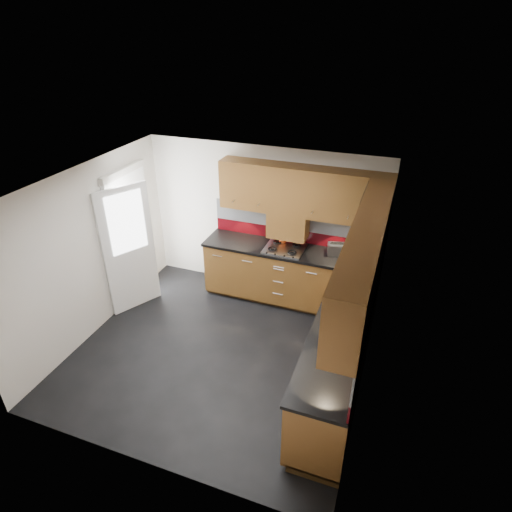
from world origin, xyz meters
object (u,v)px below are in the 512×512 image
at_px(utensil_pot, 283,237).
at_px(toaster, 336,249).
at_px(food_processor, 363,268).
at_px(gas_hob, 284,248).

xyz_separation_m(utensil_pot, toaster, (0.85, -0.10, -0.00)).
bearing_deg(food_processor, utensil_pot, 154.88).
height_order(gas_hob, utensil_pot, utensil_pot).
distance_m(toaster, food_processor, 0.68).
relative_size(gas_hob, utensil_pot, 1.51).
bearing_deg(toaster, gas_hob, -172.27).
relative_size(gas_hob, food_processor, 1.90).
xyz_separation_m(utensil_pot, food_processor, (1.30, -0.61, 0.05)).
height_order(toaster, food_processor, food_processor).
distance_m(gas_hob, food_processor, 1.29).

